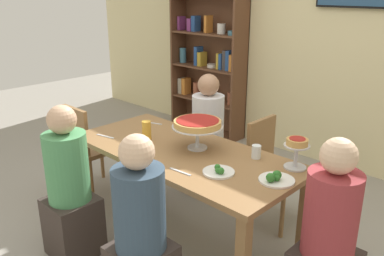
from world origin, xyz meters
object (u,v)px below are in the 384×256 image
at_px(water_glass_clear_near, 256,152).
at_px(cutlery_fork_far, 133,153).
at_px(deep_dish_pizza_stand, 197,125).
at_px(cutlery_knife_near, 153,123).
at_px(cutlery_knife_far, 105,136).
at_px(salad_plate_near_diner, 276,179).
at_px(diner_head_east, 327,246).
at_px(chair_far_right, 271,166).
at_px(cutlery_fork_near, 180,172).
at_px(chair_head_west, 88,145).
at_px(diner_far_left, 208,142).
at_px(salad_plate_far_diner, 219,171).
at_px(dining_table, 183,161).
at_px(personal_pizza_stand, 297,148).
at_px(diner_near_left, 70,194).
at_px(beer_glass_amber_tall, 147,131).
at_px(bookshelf, 209,50).
at_px(diner_near_right, 141,240).

height_order(water_glass_clear_near, cutlery_fork_far, water_glass_clear_near).
bearing_deg(deep_dish_pizza_stand, cutlery_knife_near, 167.54).
bearing_deg(cutlery_knife_far, salad_plate_near_diner, -2.24).
distance_m(diner_head_east, cutlery_knife_near, 1.86).
relative_size(chair_far_right, cutlery_fork_near, 4.83).
xyz_separation_m(chair_head_west, chair_far_right, (1.51, 0.79, 0.00)).
height_order(diner_far_left, salad_plate_near_diner, diner_far_left).
xyz_separation_m(chair_far_right, salad_plate_far_diner, (0.12, -0.82, 0.27)).
relative_size(deep_dish_pizza_stand, cutlery_knife_far, 2.13).
bearing_deg(water_glass_clear_near, dining_table, -151.40).
height_order(chair_head_west, water_glass_clear_near, chair_head_west).
xyz_separation_m(personal_pizza_stand, salad_plate_near_diner, (0.02, -0.27, -0.12)).
height_order(dining_table, diner_far_left, diner_far_left).
bearing_deg(diner_head_east, salad_plate_far_diner, 7.97).
bearing_deg(water_glass_clear_near, personal_pizza_stand, 9.01).
height_order(diner_near_left, beer_glass_amber_tall, diner_near_left).
bearing_deg(dining_table, bookshelf, 127.52).
xyz_separation_m(diner_near_left, beer_glass_amber_tall, (0.07, 0.67, 0.33)).
distance_m(chair_head_west, cutlery_knife_near, 0.69).
xyz_separation_m(bookshelf, beer_glass_amber_tall, (1.19, -2.06, -0.29)).
bearing_deg(chair_head_west, cutlery_fork_near, -7.31).
xyz_separation_m(salad_plate_near_diner, cutlery_fork_far, (-1.01, -0.33, -0.02)).
relative_size(salad_plate_far_diner, cutlery_knife_far, 1.17).
xyz_separation_m(salad_plate_far_diner, cutlery_knife_near, (-1.09, 0.37, -0.01)).
bearing_deg(water_glass_clear_near, cutlery_fork_far, -141.84).
distance_m(diner_near_right, cutlery_fork_far, 0.78).
bearing_deg(salad_plate_near_diner, chair_far_right, 124.59).
xyz_separation_m(bookshelf, water_glass_clear_near, (2.03, -1.75, -0.32)).
distance_m(diner_head_east, diner_near_left, 1.76).
relative_size(diner_far_left, beer_glass_amber_tall, 7.37).
relative_size(diner_far_left, salad_plate_near_diner, 5.08).
distance_m(diner_near_right, diner_near_left, 0.80).
xyz_separation_m(personal_pizza_stand, cutlery_fork_near, (-0.51, -0.58, -0.14)).
relative_size(deep_dish_pizza_stand, cutlery_knife_near, 2.13).
xyz_separation_m(cutlery_knife_near, cutlery_knife_far, (-0.02, -0.49, 0.00)).
distance_m(salad_plate_near_diner, cutlery_knife_far, 1.47).
height_order(chair_head_west, beer_glass_amber_tall, beer_glass_amber_tall).
distance_m(personal_pizza_stand, salad_plate_near_diner, 0.29).
distance_m(diner_near_left, cutlery_fork_far, 0.53).
relative_size(dining_table, cutlery_fork_far, 10.08).
relative_size(bookshelf, water_glass_clear_near, 23.14).
bearing_deg(diner_near_right, diner_near_left, 89.79).
bearing_deg(chair_head_west, deep_dish_pizza_stand, 9.06).
distance_m(dining_table, bookshelf, 2.58).
distance_m(water_glass_clear_near, cutlery_fork_far, 0.90).
height_order(diner_far_left, cutlery_fork_near, diner_far_left).
bearing_deg(salad_plate_far_diner, dining_table, 165.66).
bearing_deg(diner_near_left, cutlery_knife_far, 26.01).
distance_m(dining_table, diner_head_east, 1.19).
xyz_separation_m(cutlery_fork_far, cutlery_knife_far, (-0.43, 0.06, 0.00)).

